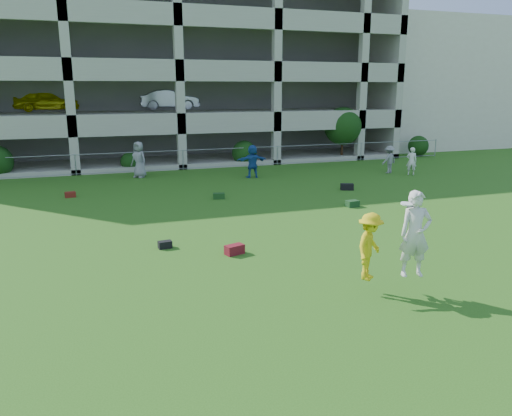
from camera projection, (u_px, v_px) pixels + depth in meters
name	position (u px, v px, depth m)	size (l,w,h in m)	color
ground	(335.00, 288.00, 12.15)	(100.00, 100.00, 0.00)	#235114
stucco_building	(419.00, 85.00, 44.02)	(16.00, 14.00, 10.00)	beige
bystander_c	(139.00, 160.00, 26.88)	(0.95, 0.62, 1.94)	gray
bystander_d	(252.00, 161.00, 26.84)	(1.65, 0.52, 1.77)	#224D9C
bystander_e	(412.00, 161.00, 27.69)	(0.57, 0.37, 1.55)	silver
bystander_f	(389.00, 159.00, 28.29)	(1.00, 0.57, 1.55)	gray
bag_red_a	(234.00, 249.00, 14.59)	(0.55, 0.30, 0.28)	#570F15
bag_black_b	(165.00, 245.00, 15.15)	(0.40, 0.25, 0.22)	black
bag_green_c	(352.00, 204.00, 20.40)	(0.50, 0.35, 0.26)	#153312
crate_d	(413.00, 210.00, 19.29)	(0.35, 0.35, 0.30)	black
bag_black_e	(347.00, 187.00, 23.74)	(0.60, 0.30, 0.30)	black
bag_red_f	(70.00, 195.00, 22.15)	(0.45, 0.28, 0.24)	#531E0E
bag_green_g	(219.00, 196.00, 21.86)	(0.50, 0.30, 0.25)	#153312
frisbee_contest	(389.00, 241.00, 11.52)	(1.92, 1.30, 2.14)	gold
parking_garage	(157.00, 70.00, 36.16)	(30.00, 14.00, 12.00)	#9E998C
fence	(183.00, 159.00, 29.45)	(36.06, 0.06, 1.20)	gray
shrub_row	(253.00, 140.00, 31.35)	(34.38, 2.52, 3.50)	#163D11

